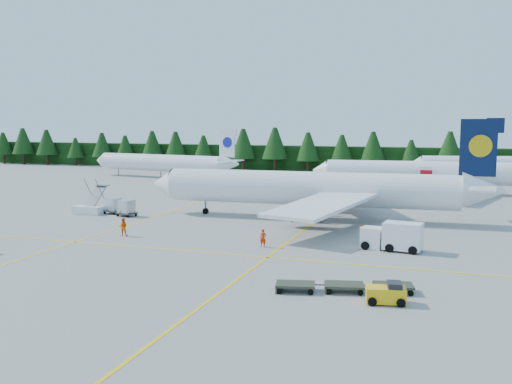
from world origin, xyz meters
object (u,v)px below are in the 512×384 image
(airliner_navy, at_px, (303,189))
(service_truck, at_px, (392,236))
(airliner_red, at_px, (422,173))
(baggage_tug, at_px, (387,293))
(airstairs, at_px, (90,208))

(airliner_navy, xyz_separation_m, service_truck, (12.11, -14.36, -2.35))
(airliner_red, height_order, baggage_tug, airliner_red)
(airliner_navy, distance_m, service_truck, 18.93)
(airliner_red, bearing_deg, baggage_tug, -94.50)
(baggage_tug, bearing_deg, service_truck, 83.24)
(baggage_tug, bearing_deg, airliner_navy, 102.52)
(airliner_navy, distance_m, airliner_red, 33.46)
(airstairs, distance_m, baggage_tug, 47.63)
(airliner_red, distance_m, baggage_tug, 61.50)
(airliner_navy, bearing_deg, airliner_red, 64.66)
(service_truck, xyz_separation_m, baggage_tug, (1.24, -16.09, -0.65))
(airliner_navy, xyz_separation_m, airstairs, (-27.11, -5.31, -2.91))
(airliner_navy, distance_m, airstairs, 27.78)
(airliner_navy, relative_size, airliner_red, 1.09)
(airstairs, bearing_deg, airliner_red, 39.59)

